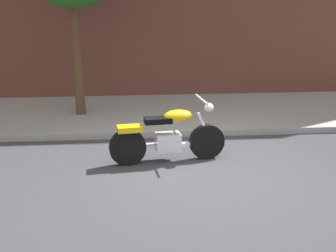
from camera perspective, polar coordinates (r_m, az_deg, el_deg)
name	(u,v)px	position (r m, az deg, el deg)	size (l,w,h in m)	color
ground_plane	(193,172)	(7.06, 3.51, -6.37)	(60.00, 60.00, 0.00)	#38383D
sidewalk	(174,113)	(10.29, 0.79, 1.87)	(19.06, 3.37, 0.14)	#989898
motorcycle	(168,137)	(7.30, -0.02, -1.56)	(2.11, 0.70, 1.15)	black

